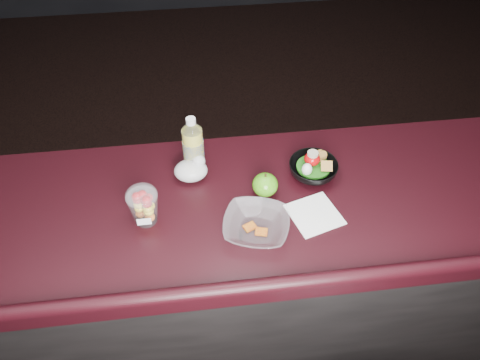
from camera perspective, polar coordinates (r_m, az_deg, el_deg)
name	(u,v)px	position (r m, az deg, el deg)	size (l,w,h in m)	color
room_shell	(243,28)	(0.89, 0.40, 18.00)	(8.00, 8.00, 8.00)	black
counter	(233,282)	(2.04, -0.88, -12.35)	(4.06, 0.71, 1.02)	black
lemonade_bottle	(193,148)	(1.70, -5.71, 3.88)	(0.08, 0.08, 0.23)	gold
fruit_cup	(143,205)	(1.56, -11.70, -2.98)	(0.11, 0.11, 0.15)	white
green_apple	(265,185)	(1.64, 3.08, -0.59)	(0.09, 0.09, 0.09)	#37780D
plastic_bag	(192,169)	(1.71, -5.89, 1.30)	(0.12, 0.10, 0.09)	silver
snack_bowl	(313,168)	(1.73, 8.86, 1.45)	(0.19, 0.19, 0.10)	black
takeout_bowl	(256,226)	(1.54, 2.00, -5.61)	(0.27, 0.27, 0.05)	silver
paper_napkin	(314,214)	(1.62, 9.06, -4.16)	(0.16, 0.16, 0.00)	white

